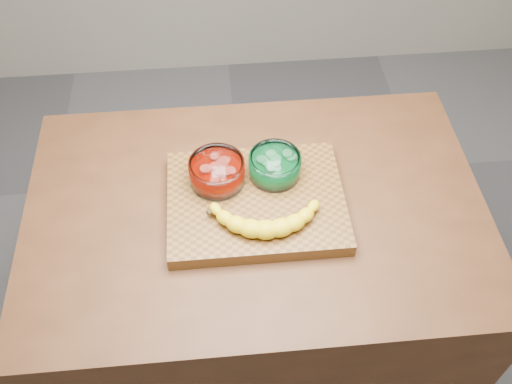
{
  "coord_description": "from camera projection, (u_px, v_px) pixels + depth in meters",
  "views": [
    {
      "loc": [
        -0.08,
        -0.91,
        2.07
      ],
      "look_at": [
        0.0,
        0.0,
        0.96
      ],
      "focal_mm": 40.0,
      "sensor_mm": 36.0,
      "label": 1
    }
  ],
  "objects": [
    {
      "name": "banana",
      "position": [
        266.0,
        217.0,
        1.38
      ],
      "size": [
        0.31,
        0.14,
        0.04
      ],
      "primitive_type": null,
      "color": "yellow",
      "rests_on": "cutting_board"
    },
    {
      "name": "counter",
      "position": [
        256.0,
        293.0,
        1.83
      ],
      "size": [
        1.2,
        0.8,
        0.9
      ],
      "primitive_type": "cube",
      "color": "#502D18",
      "rests_on": "ground"
    },
    {
      "name": "ground",
      "position": [
        256.0,
        352.0,
        2.17
      ],
      "size": [
        3.5,
        3.5,
        0.0
      ],
      "primitive_type": "plane",
      "color": "slate",
      "rests_on": "ground"
    },
    {
      "name": "cutting_board",
      "position": [
        256.0,
        202.0,
        1.46
      ],
      "size": [
        0.45,
        0.35,
        0.04
      ],
      "primitive_type": "cube",
      "color": "brown",
      "rests_on": "counter"
    },
    {
      "name": "bowl_red",
      "position": [
        217.0,
        172.0,
        1.46
      ],
      "size": [
        0.14,
        0.14,
        0.07
      ],
      "color": "white",
      "rests_on": "cutting_board"
    },
    {
      "name": "bowl_green",
      "position": [
        275.0,
        166.0,
        1.47
      ],
      "size": [
        0.14,
        0.14,
        0.06
      ],
      "color": "white",
      "rests_on": "cutting_board"
    }
  ]
}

